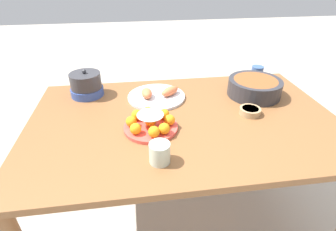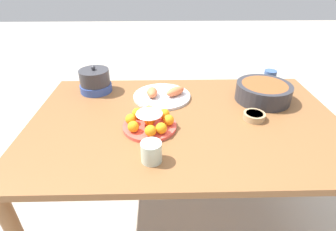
% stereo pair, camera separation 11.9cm
% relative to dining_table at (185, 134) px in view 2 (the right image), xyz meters
% --- Properties ---
extents(ground_plane, '(12.00, 12.00, 0.00)m').
position_rel_dining_table_xyz_m(ground_plane, '(0.00, 0.00, -0.66)').
color(ground_plane, '#B2A899').
extents(dining_table, '(1.47, 0.92, 0.75)m').
position_rel_dining_table_xyz_m(dining_table, '(0.00, 0.00, 0.00)').
color(dining_table, brown).
rests_on(dining_table, ground_plane).
extents(cake_plate, '(0.24, 0.24, 0.08)m').
position_rel_dining_table_xyz_m(cake_plate, '(-0.17, -0.07, 0.12)').
color(cake_plate, '#E04C42').
rests_on(cake_plate, dining_table).
extents(serving_bowl, '(0.29, 0.29, 0.09)m').
position_rel_dining_table_xyz_m(serving_bowl, '(0.43, 0.18, 0.14)').
color(serving_bowl, '#2D2D33').
rests_on(serving_bowl, dining_table).
extents(sauce_bowl, '(0.10, 0.10, 0.03)m').
position_rel_dining_table_xyz_m(sauce_bowl, '(0.32, -0.01, 0.11)').
color(sauce_bowl, tan).
rests_on(sauce_bowl, dining_table).
extents(seafood_platter, '(0.31, 0.31, 0.06)m').
position_rel_dining_table_xyz_m(seafood_platter, '(-0.11, 0.22, 0.11)').
color(seafood_platter, silver).
rests_on(seafood_platter, dining_table).
extents(cup_near, '(0.08, 0.08, 0.08)m').
position_rel_dining_table_xyz_m(cup_near, '(-0.15, -0.30, 0.13)').
color(cup_near, beige).
rests_on(cup_near, dining_table).
extents(cup_far, '(0.07, 0.07, 0.08)m').
position_rel_dining_table_xyz_m(cup_far, '(0.55, 0.40, 0.13)').
color(cup_far, '#38568E').
rests_on(cup_far, dining_table).
extents(warming_pot, '(0.18, 0.18, 0.15)m').
position_rel_dining_table_xyz_m(warming_pot, '(-0.48, 0.31, 0.15)').
color(warming_pot, '#334C99').
rests_on(warming_pot, dining_table).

